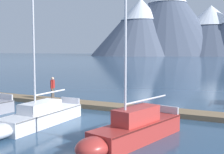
# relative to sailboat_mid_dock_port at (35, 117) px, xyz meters

# --- Properties ---
(ground_plane) EXTENTS (700.00, 700.00, 0.00)m
(ground_plane) POSITION_rel_sailboat_mid_dock_port_xyz_m (0.98, 2.07, -0.51)
(ground_plane) COLOR #2D4C6B
(mountain_west_summit) EXTENTS (79.33, 79.33, 44.74)m
(mountain_west_summit) POSITION_rel_sailboat_mid_dock_port_xyz_m (-61.63, 214.02, 22.65)
(mountain_west_summit) COLOR slate
(mountain_west_summit) RESTS_ON ground
(mountain_central_massif) EXTENTS (92.72, 92.72, 62.33)m
(mountain_central_massif) POSITION_rel_sailboat_mid_dock_port_xyz_m (-44.20, 230.13, 31.39)
(mountain_central_massif) COLOR #4C566B
(mountain_central_massif) RESTS_ON ground
(mountain_shoulder_ridge) EXTENTS (90.06, 90.06, 40.05)m
(mountain_shoulder_ridge) POSITION_rel_sailboat_mid_dock_port_xyz_m (-10.95, 239.94, 20.34)
(mountain_shoulder_ridge) COLOR #4C566B
(mountain_shoulder_ridge) RESTS_ON ground
(dock) EXTENTS (24.45, 3.39, 0.30)m
(dock) POSITION_rel_sailboat_mid_dock_port_xyz_m (0.98, 6.07, -0.37)
(dock) COLOR #846B4C
(dock) RESTS_ON ground
(sailboat_mid_dock_port) EXTENTS (1.89, 6.89, 9.01)m
(sailboat_mid_dock_port) POSITION_rel_sailboat_mid_dock_port_xyz_m (0.00, 0.00, 0.00)
(sailboat_mid_dock_port) COLOR silver
(sailboat_mid_dock_port) RESTS_ON ground
(sailboat_mid_dock_starboard) EXTENTS (3.06, 6.36, 9.30)m
(sailboat_mid_dock_starboard) POSITION_rel_sailboat_mid_dock_port_xyz_m (5.58, -0.53, 0.09)
(sailboat_mid_dock_starboard) COLOR #B2332D
(sailboat_mid_dock_starboard) RESTS_ON ground
(person_on_dock) EXTENTS (0.31, 0.57, 1.69)m
(person_on_dock) POSITION_rel_sailboat_mid_dock_port_xyz_m (-3.23, 6.41, 0.75)
(person_on_dock) COLOR brown
(person_on_dock) RESTS_ON dock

